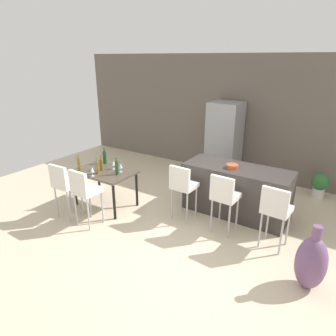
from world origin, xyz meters
TOP-DOWN VIEW (x-y plane):
  - ground_plane at (0.00, 0.00)m, footprint 10.00×10.00m
  - back_wall at (0.00, 3.04)m, footprint 10.00×0.12m
  - kitchen_island at (0.54, 1.00)m, footprint 1.94×0.76m
  - bar_chair_left at (-0.17, 0.24)m, footprint 0.41×0.41m
  - bar_chair_middle at (0.61, 0.24)m, footprint 0.42×0.42m
  - bar_chair_right at (1.44, 0.24)m, footprint 0.43×0.43m
  - dining_table at (-1.73, -0.12)m, footprint 1.17×0.77m
  - dining_chair_near at (-1.99, -0.86)m, footprint 0.42×0.42m
  - dining_chair_far at (-1.47, -0.86)m, footprint 0.41×0.41m
  - wine_bottle_near at (-2.02, 0.20)m, footprint 0.07×0.07m
  - wine_bottle_end at (-1.72, -0.30)m, footprint 0.06×0.06m
  - wine_bottle_far at (-2.14, -0.37)m, footprint 0.06×0.06m
  - wine_bottle_corner at (-1.80, -0.12)m, footprint 0.07×0.07m
  - wine_bottle_left at (-1.38, -0.13)m, footprint 0.06×0.06m
  - wine_glass_middle at (-1.71, -0.43)m, footprint 0.07×0.07m
  - wine_glass_right at (-1.64, 0.05)m, footprint 0.07×0.07m
  - wine_glass_inner at (-1.42, 0.01)m, footprint 0.07×0.07m
  - refrigerator at (-0.42, 2.60)m, footprint 0.72×0.68m
  - fruit_bowl at (0.46, 0.92)m, footprint 0.22×0.22m
  - floor_vase at (2.07, -0.36)m, footprint 0.39×0.39m
  - potted_plant at (1.78, 2.59)m, footprint 0.34×0.34m

SIDE VIEW (x-z plane):
  - ground_plane at x=0.00m, z-range 0.00..0.00m
  - potted_plant at x=1.78m, z-range 0.04..0.58m
  - floor_vase at x=2.07m, z-range -0.07..0.83m
  - kitchen_island at x=0.54m, z-range 0.00..0.92m
  - dining_table at x=-1.73m, z-range 0.29..1.03m
  - bar_chair_left at x=-0.17m, z-range 0.17..1.22m
  - bar_chair_middle at x=0.61m, z-range 0.17..1.22m
  - bar_chair_right at x=1.44m, z-range 0.17..1.22m
  - dining_chair_near at x=-1.99m, z-range 0.17..1.22m
  - dining_chair_far at x=-1.47m, z-range 0.17..1.22m
  - wine_bottle_corner at x=-1.80m, z-range 0.71..1.02m
  - wine_glass_middle at x=-1.71m, z-range 0.78..0.95m
  - wine_glass_right at x=-1.64m, z-range 0.78..0.95m
  - wine_glass_inner at x=-1.42m, z-range 0.78..0.95m
  - wine_bottle_far at x=-2.14m, z-range 0.71..1.03m
  - wine_bottle_end at x=-1.72m, z-range 0.71..1.03m
  - wine_bottle_left at x=-1.38m, z-range 0.71..1.04m
  - wine_bottle_near at x=-2.02m, z-range 0.71..1.04m
  - refrigerator at x=-0.42m, z-range 0.00..1.84m
  - fruit_bowl at x=0.46m, z-range 0.92..0.99m
  - back_wall at x=0.00m, z-range 0.00..2.90m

